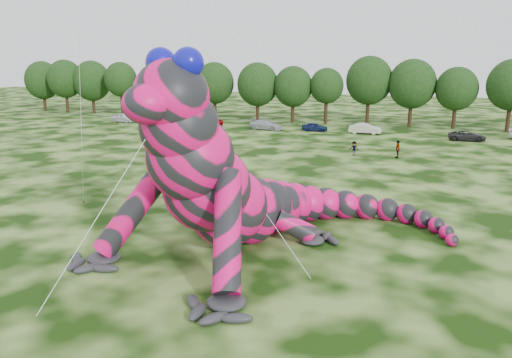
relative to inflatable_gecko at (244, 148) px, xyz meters
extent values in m
plane|color=#16330A|center=(-6.00, -4.89, -5.46)|extent=(240.00, 240.00, 0.00)
cylinder|color=silver|center=(-12.00, 1.82, 2.47)|extent=(0.02, 0.02, 16.57)
cylinder|color=#382314|center=(-13.76, 3.48, -5.34)|extent=(0.08, 0.08, 0.24)
imported|color=silver|center=(-36.32, 43.98, -4.71)|extent=(4.63, 2.61, 1.49)
imported|color=black|center=(-27.20, 45.00, -4.70)|extent=(4.76, 2.25, 1.51)
imported|color=#8F0105|center=(-21.80, 44.62, -4.73)|extent=(5.59, 3.31, 1.46)
imported|color=#ABAFB4|center=(-11.93, 43.23, -4.74)|extent=(5.28, 2.96, 1.45)
imported|color=#121E4B|center=(-4.90, 43.96, -4.84)|extent=(3.73, 1.67, 1.24)
imported|color=beige|center=(2.15, 43.81, -4.74)|extent=(4.40, 1.59, 1.44)
imported|color=#232325|center=(15.09, 41.85, -4.83)|extent=(4.66, 2.37, 1.26)
imported|color=gray|center=(-15.84, 19.16, -4.62)|extent=(0.65, 0.46, 1.68)
imported|color=gray|center=(-22.52, 30.00, -4.51)|extent=(1.10, 0.97, 1.89)
imported|color=gray|center=(7.25, 27.83, -4.53)|extent=(0.49, 1.10, 1.85)
imported|color=gray|center=(2.74, 27.67, -4.68)|extent=(1.05, 0.65, 1.56)
imported|color=gray|center=(-13.94, 19.59, -4.52)|extent=(1.15, 1.13, 1.87)
camera|label=1|loc=(9.18, -25.86, 5.03)|focal=35.00mm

